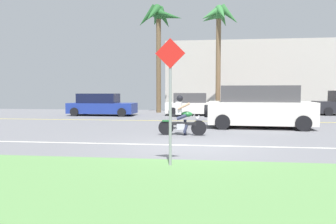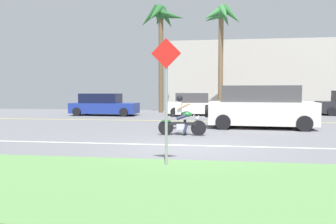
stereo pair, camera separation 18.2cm
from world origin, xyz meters
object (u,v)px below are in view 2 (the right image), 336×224
at_px(parked_car_2, 261,104).
at_px(parked_car_0, 103,105).
at_px(suv_nearby, 260,107).
at_px(palm_tree_0, 161,23).
at_px(parked_car_1, 194,105).
at_px(motorcyclist, 182,118).
at_px(street_sign, 166,90).
at_px(palm_tree_1, 221,24).

bearing_deg(parked_car_2, parked_car_0, -170.57).
height_order(suv_nearby, palm_tree_0, palm_tree_0).
bearing_deg(suv_nearby, parked_car_1, 115.04).
xyz_separation_m(parked_car_1, parked_car_2, (4.52, 0.72, 0.05)).
bearing_deg(palm_tree_0, parked_car_2, -13.19).
xyz_separation_m(parked_car_0, palm_tree_0, (3.40, 3.43, 6.07)).
height_order(parked_car_1, parked_car_2, parked_car_2).
distance_m(motorcyclist, suv_nearby, 4.34).
xyz_separation_m(parked_car_1, street_sign, (0.29, -15.12, 0.94)).
height_order(suv_nearby, palm_tree_1, palm_tree_1).
xyz_separation_m(parked_car_0, palm_tree_1, (7.86, 3.66, 5.88)).
bearing_deg(parked_car_1, parked_car_2, 9.00).
height_order(palm_tree_1, street_sign, palm_tree_1).
relative_size(motorcyclist, parked_car_1, 0.47).
xyz_separation_m(parked_car_1, palm_tree_0, (-2.63, 2.39, 6.06)).
bearing_deg(parked_car_2, motorcyclist, -112.20).
relative_size(parked_car_1, palm_tree_0, 0.47).
relative_size(suv_nearby, parked_car_2, 1.10).
bearing_deg(parked_car_2, parked_car_1, -171.00).
height_order(motorcyclist, palm_tree_0, palm_tree_0).
bearing_deg(palm_tree_0, palm_tree_1, 2.92).
xyz_separation_m(motorcyclist, parked_car_2, (4.39, 10.76, 0.13)).
xyz_separation_m(suv_nearby, palm_tree_1, (-1.49, 9.75, 5.66)).
bearing_deg(suv_nearby, parked_car_2, 81.36).
xyz_separation_m(parked_car_2, street_sign, (-4.23, -15.84, 0.89)).
distance_m(parked_car_2, palm_tree_0, 9.49).
relative_size(parked_car_0, palm_tree_1, 0.56).
height_order(parked_car_0, street_sign, street_sign).
height_order(motorcyclist, parked_car_0, motorcyclist).
relative_size(parked_car_1, street_sign, 1.40).
xyz_separation_m(suv_nearby, parked_car_1, (-3.33, 7.13, -0.21)).
bearing_deg(parked_car_2, palm_tree_1, 144.67).
distance_m(parked_car_0, parked_car_1, 6.11).
xyz_separation_m(palm_tree_1, street_sign, (-1.54, -17.74, -4.93)).
relative_size(parked_car_2, palm_tree_1, 0.54).
bearing_deg(suv_nearby, street_sign, -110.81).
relative_size(motorcyclist, parked_car_2, 0.41).
distance_m(parked_car_1, palm_tree_1, 6.68).
bearing_deg(motorcyclist, parked_car_2, 67.80).
bearing_deg(palm_tree_1, parked_car_2, -35.33).
xyz_separation_m(suv_nearby, parked_car_0, (-9.36, 6.09, -0.22)).
bearing_deg(palm_tree_1, suv_nearby, -81.28).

